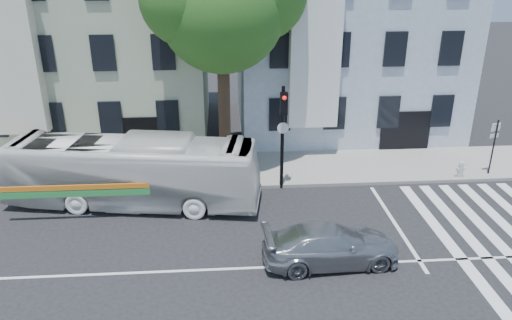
{
  "coord_description": "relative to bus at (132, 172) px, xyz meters",
  "views": [
    {
      "loc": [
        -0.13,
        -13.97,
        9.82
      ],
      "look_at": [
        1.14,
        3.63,
        2.4
      ],
      "focal_mm": 35.0,
      "sensor_mm": 36.0,
      "label": 1
    }
  ],
  "objects": [
    {
      "name": "ground",
      "position": [
        3.87,
        -5.01,
        -1.46
      ],
      "size": [
        120.0,
        120.0,
        0.0
      ],
      "primitive_type": "plane",
      "color": "black",
      "rests_on": "ground"
    },
    {
      "name": "sidewalk_far",
      "position": [
        3.87,
        2.99,
        -1.38
      ],
      "size": [
        80.0,
        4.0,
        0.15
      ],
      "primitive_type": "cube",
      "color": "gray",
      "rests_on": "ground"
    },
    {
      "name": "building_left",
      "position": [
        -3.13,
        9.99,
        4.04
      ],
      "size": [
        12.0,
        10.0,
        11.0
      ],
      "primitive_type": "cube",
      "color": "#9FAA8E",
      "rests_on": "ground"
    },
    {
      "name": "building_right",
      "position": [
        10.87,
        9.99,
        4.04
      ],
      "size": [
        12.0,
        10.0,
        11.0
      ],
      "primitive_type": "cube",
      "color": "#9BA7B9",
      "rests_on": "ground"
    },
    {
      "name": "street_tree",
      "position": [
        3.92,
        3.72,
        6.37
      ],
      "size": [
        7.3,
        5.9,
        11.1
      ],
      "color": "#2D2116",
      "rests_on": "ground"
    },
    {
      "name": "bus",
      "position": [
        0.0,
        0.0,
        0.0
      ],
      "size": [
        4.03,
        10.73,
        2.92
      ],
      "primitive_type": "imported",
      "rotation": [
        0.0,
        0.0,
        1.42
      ],
      "color": "silver",
      "rests_on": "ground"
    },
    {
      "name": "sedan",
      "position": [
        7.29,
        -4.83,
        -0.79
      ],
      "size": [
        2.17,
        4.74,
        1.35
      ],
      "primitive_type": "imported",
      "rotation": [
        0.0,
        0.0,
        1.63
      ],
      "color": "#A2A3A9",
      "rests_on": "ground"
    },
    {
      "name": "hedge",
      "position": [
        -3.17,
        1.29,
        -0.96
      ],
      "size": [
        8.53,
        1.26,
        0.7
      ],
      "primitive_type": null,
      "rotation": [
        0.0,
        0.0,
        0.05
      ],
      "color": "#2F5A1D",
      "rests_on": "sidewalk_far"
    },
    {
      "name": "traffic_signal",
      "position": [
        6.32,
        0.93,
        1.55
      ],
      "size": [
        0.49,
        0.55,
        4.65
      ],
      "rotation": [
        0.0,
        0.0,
        0.01
      ],
      "color": "black",
      "rests_on": "ground"
    },
    {
      "name": "fire_hydrant",
      "position": [
        14.66,
        1.29,
        -0.91
      ],
      "size": [
        0.43,
        0.25,
        0.78
      ],
      "rotation": [
        0.0,
        0.0,
        0.04
      ],
      "color": "#B4B5B0",
      "rests_on": "sidewalk_far"
    },
    {
      "name": "far_sign_pole",
      "position": [
        16.18,
        1.59,
        0.35
      ],
      "size": [
        0.47,
        0.23,
        2.64
      ],
      "rotation": [
        0.0,
        0.0,
        0.3
      ],
      "color": "black",
      "rests_on": "sidewalk_far"
    }
  ]
}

